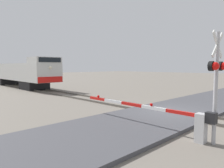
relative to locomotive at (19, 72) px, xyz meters
name	(u,v)px	position (x,y,z in m)	size (l,w,h in m)	color
ground_plane	(170,114)	(0.00, -23.58, -2.00)	(160.00, 160.00, 0.00)	slate
rail_track_left	(163,114)	(-0.72, -23.58, -1.92)	(0.08, 80.00, 0.15)	#59544C
rail_track_right	(176,111)	(0.72, -23.58, -1.92)	(0.08, 80.00, 0.15)	#59544C
road_surface	(170,112)	(0.00, -23.58, -1.91)	(36.00, 4.70, 0.17)	#47474C
locomotive	(19,72)	(0.00, 0.00, 0.00)	(3.05, 18.72, 3.88)	black
crossing_signal	(217,75)	(-3.27, -27.30, 0.54)	(1.18, 0.33, 4.08)	#ADADB2
crossing_gate	(174,117)	(-3.44, -25.76, -1.22)	(0.36, 7.09, 1.21)	silver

